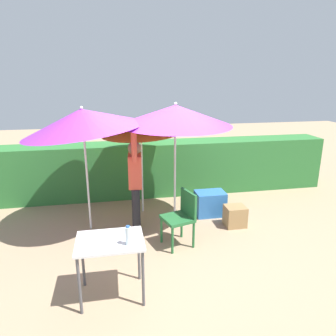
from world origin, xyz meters
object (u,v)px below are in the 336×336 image
Objects in this scene: umbrella_rainbow at (141,126)px; umbrella_orange at (82,120)px; folding_table at (110,247)px; umbrella_yellow at (175,115)px; cooler_box at (210,203)px; person_vendor at (135,180)px; crate_cardboard at (235,216)px; chair_plastic at (181,215)px; bottle_water at (128,236)px.

umbrella_rainbow is 0.86× the size of umbrella_orange.
umbrella_yellow is at bearing 57.01° from folding_table.
umbrella_yellow reaches higher than cooler_box.
person_vendor is (-0.72, -0.12, -1.07)m from umbrella_yellow.
umbrella_yellow is at bearing 9.77° from person_vendor.
umbrella_orange is at bearing 172.44° from crate_cardboard.
crate_cardboard is 0.47× the size of folding_table.
chair_plastic reaches higher than folding_table.
umbrella_rainbow is 1.19m from umbrella_orange.
person_vendor is 2.11× the size of chair_plastic.
umbrella_rainbow is 0.87m from umbrella_yellow.
umbrella_orange is 2.33m from bottle_water.
folding_table is at bearing -79.02° from umbrella_orange.
crate_cardboard is 2.73m from folding_table.
umbrella_rainbow is at bearing 30.31° from umbrella_orange.
person_vendor reaches higher than folding_table.
folding_table is at bearing -133.20° from cooler_box.
umbrella_yellow is 5.89× the size of crate_cardboard.
cooler_box is at bearing 50.87° from chair_plastic.
person_vendor is 1.00m from chair_plastic.
umbrella_orange reaches higher than cooler_box.
bottle_water is at bearing -33.65° from folding_table.
crate_cardboard is at bearing -5.32° from person_vendor.
cooler_box is 2.85m from bottle_water.
umbrella_rainbow reaches higher than crate_cardboard.
umbrella_rainbow is 2.75m from bottle_water.
umbrella_rainbow is 1.03× the size of person_vendor.
umbrella_yellow is at bearing -51.10° from umbrella_rainbow.
chair_plastic is 1.24m from crate_cardboard.
umbrella_yellow is 2.49× the size of chair_plastic.
crate_cardboard is at bearing -7.56° from umbrella_orange.
person_vendor is 7.83× the size of bottle_water.
umbrella_yellow is 2.12m from crate_cardboard.
umbrella_rainbow reaches higher than folding_table.
umbrella_rainbow is 5.15× the size of crate_cardboard.
crate_cardboard is (1.06, -0.29, -1.81)m from umbrella_yellow.
umbrella_orange is 9.43× the size of bottle_water.
folding_table is at bearing -145.88° from crate_cardboard.
cooler_box is at bearing -17.01° from umbrella_rainbow.
umbrella_rainbow is at bearing 80.45° from bottle_water.
umbrella_yellow reaches higher than bottle_water.
cooler_box is (1.47, 0.38, -0.70)m from person_vendor.
cooler_box is (1.28, -0.39, -1.50)m from umbrella_rainbow.
umbrella_yellow is 1.94m from cooler_box.
umbrella_yellow reaches higher than folding_table.
folding_table is at bearing -122.99° from umbrella_yellow.
crate_cardboard is (1.11, 0.45, -0.32)m from chair_plastic.
umbrella_rainbow is 2.40m from crate_cardboard.
chair_plastic is 1.31m from cooler_box.
person_vendor is 1.67m from cooler_box.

